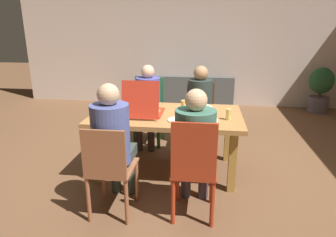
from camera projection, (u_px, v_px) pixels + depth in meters
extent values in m
plane|color=brown|center=(167.00, 170.00, 3.68)|extent=(20.00, 20.00, 0.00)
cube|color=beige|center=(187.00, 38.00, 6.42)|extent=(7.38, 0.12, 2.86)
cube|color=#B97D42|center=(167.00, 116.00, 3.47)|extent=(1.71, 1.01, 0.05)
cube|color=#B3883B|center=(96.00, 155.00, 3.31)|extent=(0.08, 0.08, 0.67)
cube|color=#B3883B|center=(232.00, 162.00, 3.12)|extent=(0.08, 0.08, 0.67)
cube|color=#B3883B|center=(116.00, 131.00, 4.04)|extent=(0.08, 0.08, 0.67)
cube|color=#B3883B|center=(228.00, 136.00, 3.86)|extent=(0.08, 0.08, 0.67)
cylinder|color=#A9351A|center=(177.00, 181.00, 2.98)|extent=(0.04, 0.04, 0.44)
cylinder|color=#A9351A|center=(212.00, 183.00, 2.94)|extent=(0.04, 0.04, 0.44)
cylinder|color=#A9351A|center=(173.00, 202.00, 2.63)|extent=(0.04, 0.04, 0.44)
cylinder|color=#A9351A|center=(212.00, 205.00, 2.59)|extent=(0.04, 0.04, 0.44)
cube|color=#A9351A|center=(194.00, 169.00, 2.72)|extent=(0.40, 0.43, 0.02)
cube|color=#A9351A|center=(194.00, 152.00, 2.45)|extent=(0.38, 0.03, 0.50)
cylinder|color=#3E3641|center=(186.00, 176.00, 3.05)|extent=(0.10, 0.10, 0.46)
cylinder|color=#3E3641|center=(204.00, 177.00, 3.03)|extent=(0.10, 0.10, 0.46)
cube|color=#3E3641|center=(195.00, 157.00, 2.83)|extent=(0.32, 0.29, 0.11)
cylinder|color=#3F6F5D|center=(195.00, 137.00, 2.62)|extent=(0.36, 0.36, 0.50)
sphere|color=#DEB083|center=(196.00, 100.00, 2.52)|extent=(0.19, 0.19, 0.19)
cylinder|color=brown|center=(211.00, 135.00, 4.22)|extent=(0.05, 0.05, 0.44)
cylinder|color=brown|center=(186.00, 134.00, 4.26)|extent=(0.05, 0.05, 0.44)
cylinder|color=brown|center=(211.00, 127.00, 4.54)|extent=(0.05, 0.05, 0.44)
cylinder|color=brown|center=(188.00, 126.00, 4.58)|extent=(0.05, 0.05, 0.44)
cube|color=brown|center=(200.00, 116.00, 4.33)|extent=(0.42, 0.40, 0.02)
cube|color=brown|center=(200.00, 97.00, 4.44)|extent=(0.40, 0.03, 0.45)
cylinder|color=#403545|center=(205.00, 137.00, 4.11)|extent=(0.10, 0.10, 0.46)
cylinder|color=#403545|center=(192.00, 137.00, 4.13)|extent=(0.10, 0.10, 0.46)
cube|color=#403545|center=(199.00, 115.00, 4.17)|extent=(0.31, 0.31, 0.11)
cylinder|color=#2A3732|center=(200.00, 96.00, 4.24)|extent=(0.34, 0.34, 0.46)
sphere|color=tan|center=(201.00, 73.00, 4.15)|extent=(0.21, 0.21, 0.21)
cylinder|color=#965A39|center=(103.00, 178.00, 3.03)|extent=(0.04, 0.04, 0.44)
cylinder|color=#965A39|center=(137.00, 181.00, 2.98)|extent=(0.04, 0.04, 0.44)
cylinder|color=#965A39|center=(89.00, 200.00, 2.66)|extent=(0.04, 0.04, 0.44)
cylinder|color=#965A39|center=(127.00, 203.00, 2.61)|extent=(0.04, 0.04, 0.44)
cube|color=#965A39|center=(113.00, 168.00, 2.75)|extent=(0.40, 0.44, 0.02)
cube|color=#965A39|center=(104.00, 154.00, 2.49)|extent=(0.38, 0.03, 0.43)
cylinder|color=#37443C|center=(116.00, 172.00, 3.14)|extent=(0.10, 0.10, 0.46)
cylinder|color=#37443C|center=(131.00, 173.00, 3.12)|extent=(0.10, 0.10, 0.46)
cube|color=#37443C|center=(118.00, 154.00, 2.90)|extent=(0.31, 0.35, 0.11)
cylinder|color=#505B9B|center=(111.00, 134.00, 2.65)|extent=(0.34, 0.34, 0.54)
sphere|color=#DCAF86|center=(108.00, 95.00, 2.55)|extent=(0.19, 0.19, 0.19)
cylinder|color=#287133|center=(159.00, 134.00, 4.27)|extent=(0.05, 0.05, 0.44)
cylinder|color=#287133|center=(135.00, 133.00, 4.31)|extent=(0.05, 0.05, 0.44)
cylinder|color=#287133|center=(162.00, 125.00, 4.63)|extent=(0.05, 0.05, 0.44)
cylinder|color=#287133|center=(140.00, 124.00, 4.67)|extent=(0.05, 0.05, 0.44)
cube|color=#287133|center=(149.00, 114.00, 4.40)|extent=(0.41, 0.44, 0.02)
cube|color=#287133|center=(151.00, 94.00, 4.52)|extent=(0.39, 0.03, 0.50)
cylinder|color=#413435|center=(151.00, 135.00, 4.18)|extent=(0.10, 0.10, 0.46)
cylinder|color=#413435|center=(139.00, 135.00, 4.20)|extent=(0.10, 0.10, 0.46)
cube|color=#413435|center=(146.00, 113.00, 4.24)|extent=(0.31, 0.31, 0.11)
cylinder|color=#4D4EA7|center=(148.00, 94.00, 4.31)|extent=(0.35, 0.35, 0.48)
sphere|color=#E1B08A|center=(148.00, 72.00, 4.21)|extent=(0.19, 0.19, 0.19)
cube|color=red|center=(145.00, 112.00, 3.48)|extent=(0.41, 0.41, 0.02)
cylinder|color=#C57D34|center=(145.00, 111.00, 3.47)|extent=(0.36, 0.36, 0.01)
cube|color=red|center=(140.00, 100.00, 3.18)|extent=(0.41, 0.10, 0.40)
cylinder|color=white|center=(208.00, 120.00, 3.21)|extent=(0.22, 0.22, 0.01)
cone|color=gold|center=(208.00, 119.00, 3.21)|extent=(0.11, 0.11, 0.02)
cylinder|color=white|center=(203.00, 107.00, 3.73)|extent=(0.24, 0.24, 0.01)
cylinder|color=white|center=(117.00, 105.00, 3.82)|extent=(0.25, 0.25, 0.01)
cone|color=gold|center=(117.00, 104.00, 3.82)|extent=(0.14, 0.14, 0.02)
cylinder|color=white|center=(179.00, 120.00, 3.21)|extent=(0.26, 0.26, 0.01)
cylinder|color=#DFC064|center=(103.00, 111.00, 3.34)|extent=(0.07, 0.07, 0.13)
cylinder|color=#E3C45E|center=(184.00, 106.00, 3.56)|extent=(0.07, 0.07, 0.13)
cylinder|color=#E7CB68|center=(229.00, 114.00, 3.22)|extent=(0.06, 0.06, 0.12)
cube|color=#535656|center=(185.00, 102.00, 6.17)|extent=(1.87, 0.87, 0.39)
cube|color=#535656|center=(184.00, 86.00, 5.71)|extent=(1.87, 0.16, 0.38)
cube|color=#535656|center=(145.00, 87.00, 6.18)|extent=(0.20, 0.83, 0.18)
cube|color=#535656|center=(227.00, 89.00, 5.98)|extent=(0.20, 0.83, 0.18)
cylinder|color=#5A5055|center=(318.00, 104.00, 6.11)|extent=(0.39, 0.39, 0.31)
cylinder|color=brown|center=(320.00, 93.00, 6.04)|extent=(0.05, 0.05, 0.15)
ellipsoid|color=#24542F|center=(322.00, 81.00, 5.96)|extent=(0.47, 0.47, 0.52)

